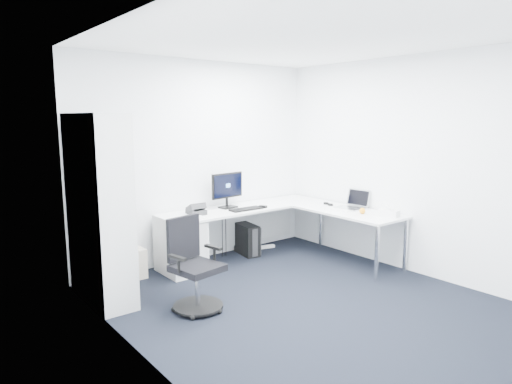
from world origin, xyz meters
TOP-DOWN VIEW (x-y plane):
  - ground at (0.00, 0.00)m, footprint 4.20×4.20m
  - ceiling at (0.00, 0.00)m, footprint 4.20×4.20m
  - wall_back at (0.00, 2.10)m, footprint 3.60×0.02m
  - wall_left at (-1.80, 0.00)m, footprint 0.02×4.20m
  - wall_right at (1.80, 0.00)m, footprint 0.02×4.20m
  - l_desk at (0.55, 1.40)m, footprint 2.45×1.37m
  - drawer_pedestal at (-0.53, 1.72)m, footprint 0.47×0.59m
  - bookshelf at (-1.62, 1.45)m, footprint 0.39×0.99m
  - task_chair at (-0.96, 0.60)m, footprint 0.61×0.61m
  - black_pc_tower at (0.60, 1.82)m, footprint 0.27×0.47m
  - beige_pc_tower at (-1.05, 1.96)m, footprint 0.17×0.38m
  - power_strip at (0.96, 1.89)m, footprint 0.36×0.15m
  - monitor at (0.28, 1.84)m, footprint 0.53×0.22m
  - black_keyboard at (0.39, 1.57)m, footprint 0.47×0.18m
  - mouse at (0.66, 1.54)m, footprint 0.09×0.12m
  - desk_phone at (-0.29, 1.73)m, footprint 0.23×0.23m
  - laptop at (1.53, 0.75)m, footprint 0.39×0.38m
  - white_keyboard at (1.35, 0.82)m, footprint 0.16×0.40m
  - headphones at (1.52, 1.13)m, footprint 0.14×0.19m
  - orange_fruit at (1.41, 0.43)m, footprint 0.08×0.08m
  - tissue_box at (1.55, 0.13)m, footprint 0.17×0.26m

SIDE VIEW (x-z plane):
  - ground at x=0.00m, z-range 0.00..0.00m
  - power_strip at x=0.96m, z-range 0.00..0.04m
  - beige_pc_tower at x=-1.05m, z-range 0.00..0.36m
  - black_pc_tower at x=0.60m, z-range 0.00..0.44m
  - l_desk at x=0.55m, z-range 0.00..0.71m
  - drawer_pedestal at x=-0.53m, z-range 0.00..0.73m
  - task_chair at x=-0.96m, z-range 0.00..0.95m
  - white_keyboard at x=1.35m, z-range 0.71..0.73m
  - black_keyboard at x=0.39m, z-range 0.71..0.74m
  - mouse at x=0.66m, z-range 0.71..0.75m
  - headphones at x=1.52m, z-range 0.71..0.76m
  - orange_fruit at x=1.41m, z-range 0.71..0.79m
  - tissue_box at x=1.55m, z-range 0.71..0.80m
  - desk_phone at x=-0.29m, z-range 0.71..0.86m
  - laptop at x=1.53m, z-range 0.71..0.97m
  - monitor at x=0.28m, z-range 0.71..1.21m
  - bookshelf at x=-1.62m, z-range 0.00..1.99m
  - wall_back at x=0.00m, z-range 0.00..2.70m
  - wall_left at x=-1.80m, z-range 0.00..2.70m
  - wall_right at x=1.80m, z-range 0.00..2.70m
  - ceiling at x=0.00m, z-range 2.70..2.70m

